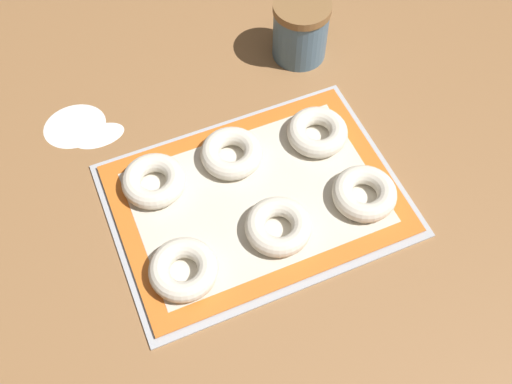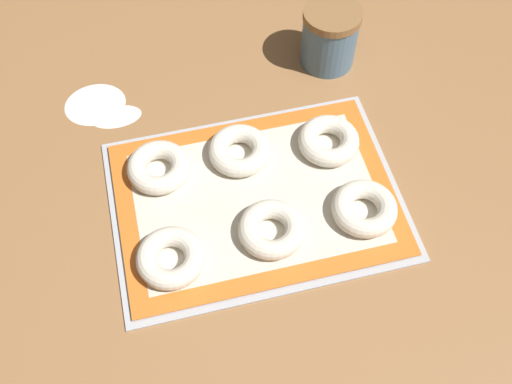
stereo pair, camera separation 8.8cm
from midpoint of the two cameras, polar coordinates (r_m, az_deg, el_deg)
ground_plane at (r=1.04m, az=-1.63°, el=-1.69°), size 2.80×2.80×0.00m
baking_tray at (r=1.04m, az=-2.42°, el=-0.87°), size 0.50×0.37×0.01m
baking_mat at (r=1.04m, az=-2.43°, el=-0.72°), size 0.48×0.34×0.00m
bagel_front_left at (r=0.96m, az=-9.55°, el=-7.48°), size 0.11×0.11×0.03m
bagel_front_center at (r=0.99m, az=-0.16°, el=-3.39°), size 0.11×0.11×0.03m
bagel_front_right at (r=1.03m, az=7.88°, el=-0.31°), size 0.11×0.11×0.03m
bagel_back_left at (r=1.06m, az=-12.09°, el=0.88°), size 0.11×0.11×0.03m
bagel_back_center at (r=1.07m, az=-4.71°, el=3.55°), size 0.11×0.11×0.03m
bagel_back_right at (r=1.10m, az=3.57°, el=5.56°), size 0.11×0.11×0.03m
flour_canister at (r=1.22m, az=2.14°, el=15.08°), size 0.11×0.11×0.13m
flour_patch_near at (r=1.20m, az=-18.94°, el=5.87°), size 0.12×0.11×0.00m
flour_patch_far at (r=1.17m, az=-16.85°, el=5.06°), size 0.10×0.05×0.00m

